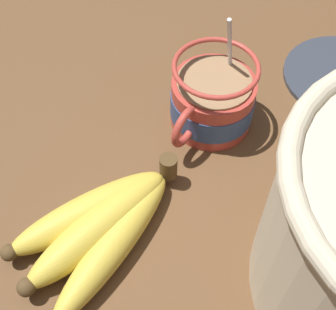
{
  "coord_description": "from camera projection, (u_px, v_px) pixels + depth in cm",
  "views": [
    {
      "loc": [
        29.76,
        14.64,
        48.2
      ],
      "look_at": [
        4.76,
        -2.72,
        6.88
      ],
      "focal_mm": 50.0,
      "sensor_mm": 36.0,
      "label": 1
    }
  ],
  "objects": [
    {
      "name": "banana_bunch",
      "position": [
        100.0,
        227.0,
        0.48
      ],
      "size": [
        21.73,
        12.01,
        4.33
      ],
      "color": "#4C381E",
      "rests_on": "table"
    },
    {
      "name": "table",
      "position": [
        208.0,
        166.0,
        0.57
      ],
      "size": [
        127.54,
        127.54,
        2.78
      ],
      "color": "brown",
      "rests_on": "ground"
    },
    {
      "name": "coffee_mug",
      "position": [
        212.0,
        101.0,
        0.57
      ],
      "size": [
        13.69,
        10.28,
        14.54
      ],
      "color": "#B23D33",
      "rests_on": "table"
    }
  ]
}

